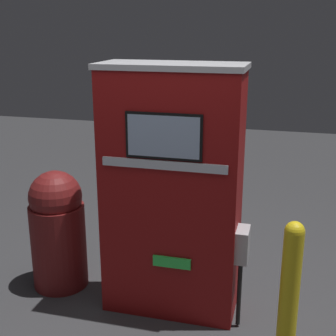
# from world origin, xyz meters

# --- Properties ---
(ground_plane) EXTENTS (14.00, 14.00, 0.00)m
(ground_plane) POSITION_xyz_m (0.00, 0.00, 0.00)
(ground_plane) COLOR #38383A
(gas_pump) EXTENTS (1.11, 0.48, 1.89)m
(gas_pump) POSITION_xyz_m (0.00, 0.22, 0.95)
(gas_pump) COLOR maroon
(gas_pump) RESTS_ON ground_plane
(safety_bollard) EXTENTS (0.13, 0.13, 0.98)m
(safety_bollard) POSITION_xyz_m (0.89, -0.17, 0.51)
(safety_bollard) COLOR yellow
(safety_bollard) RESTS_ON ground_plane
(trash_bin) EXTENTS (0.46, 0.46, 1.01)m
(trash_bin) POSITION_xyz_m (-1.00, 0.28, 0.51)
(trash_bin) COLOR maroon
(trash_bin) RESTS_ON ground_plane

